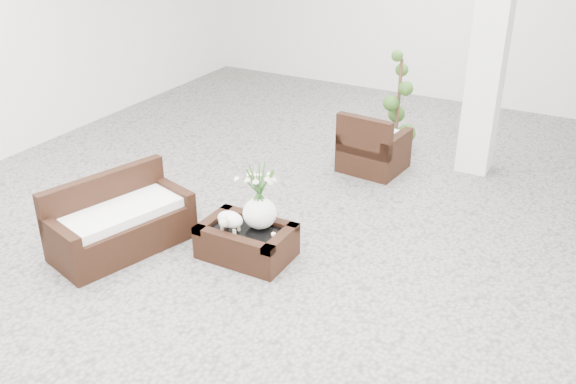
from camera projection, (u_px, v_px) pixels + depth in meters
The scene contains 9 objects.
ground at pixel (293, 241), 6.73m from camera, with size 11.00×11.00×0.00m, color gray.
column at pixel (492, 35), 7.64m from camera, with size 0.40×0.40×3.50m, color white.
coffee_table at pixel (247, 242), 6.39m from camera, with size 0.90×0.60×0.31m, color black.
sheep_figurine at pixel (230, 221), 6.25m from camera, with size 0.28×0.23×0.21m, color white.
planter_narcissus at pixel (259, 191), 6.18m from camera, with size 0.44×0.44×0.80m, color white, non-canonical shape.
tealight at pixel (273, 234), 6.20m from camera, with size 0.04×0.04×0.03m, color white.
armchair at pixel (374, 141), 8.22m from camera, with size 0.75×0.72×0.80m, color black.
loveseat at pixel (120, 216), 6.43m from camera, with size 1.40×0.67×0.75m, color black.
topiary at pixel (398, 103), 8.67m from camera, with size 0.37×0.37×1.39m, color #274716, non-canonical shape.
Camera 1 is at (2.75, -5.11, 3.44)m, focal length 39.76 mm.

